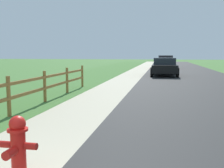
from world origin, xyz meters
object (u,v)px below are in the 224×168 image
fire_hydrant (18,146)px  parked_car_red (165,62)px  parked_suv_black (164,66)px  parked_car_silver (165,61)px

fire_hydrant → parked_car_red: 29.08m
fire_hydrant → parked_suv_black: size_ratio=0.19×
parked_suv_black → parked_car_red: size_ratio=1.07×
fire_hydrant → parked_car_silver: parked_car_silver is taller
parked_car_red → fire_hydrant: bearing=-94.6°
fire_hydrant → parked_suv_black: 18.67m
fire_hydrant → parked_car_red: parked_car_red is taller
parked_suv_black → parked_car_silver: parked_car_silver is taller
parked_car_red → parked_car_silver: size_ratio=0.98×
parked_suv_black → parked_car_silver: (0.20, 18.13, 0.02)m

